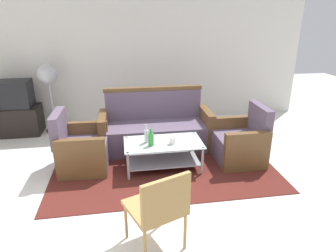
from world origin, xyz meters
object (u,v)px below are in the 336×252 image
at_px(television, 13,94).
at_px(couch, 156,129).
at_px(pedestal_fan, 48,78).
at_px(bottle_clear, 146,136).
at_px(bottle_green, 151,139).
at_px(tv_stand, 18,120).
at_px(armchair_right, 240,143).
at_px(wicker_chair, 159,206).
at_px(armchair_left, 81,150).
at_px(coffee_table, 163,151).
at_px(cup, 172,140).

bearing_deg(television, couch, 158.18).
distance_m(television, pedestal_fan, 0.67).
bearing_deg(couch, bottle_clear, 73.84).
bearing_deg(bottle_green, pedestal_fan, 131.54).
xyz_separation_m(tv_stand, television, (0.00, 0.00, 0.50)).
xyz_separation_m(armchair_right, bottle_green, (-1.36, -0.14, 0.22)).
relative_size(bottle_clear, wicker_chair, 0.32).
distance_m(armchair_left, coffee_table, 1.18).
xyz_separation_m(armchair_left, tv_stand, (-1.29, 1.53, -0.03)).
bearing_deg(cup, tv_stand, 144.93).
bearing_deg(television, pedestal_fan, -175.33).
bearing_deg(couch, coffee_table, 91.98).
height_order(couch, wicker_chair, couch).
bearing_deg(couch, armchair_left, 26.06).
distance_m(bottle_green, pedestal_fan, 2.54).
bearing_deg(pedestal_fan, armchair_left, -66.92).
bearing_deg(bottle_green, television, 141.34).
height_order(couch, pedestal_fan, pedestal_fan).
xyz_separation_m(armchair_right, tv_stand, (-3.63, 1.67, -0.03)).
xyz_separation_m(armchair_right, coffee_table, (-1.18, -0.06, -0.02)).
height_order(bottle_green, tv_stand, bottle_green).
height_order(armchair_left, coffee_table, armchair_left).
bearing_deg(wicker_chair, television, 101.71).
height_order(bottle_clear, bottle_green, bottle_clear).
xyz_separation_m(couch, wicker_chair, (-0.25, -2.32, 0.18)).
distance_m(cup, television, 3.16).
bearing_deg(tv_stand, wicker_chair, -56.48).
bearing_deg(couch, pedestal_fan, -29.32).
bearing_deg(pedestal_fan, bottle_clear, -47.55).
distance_m(cup, tv_stand, 3.15).
relative_size(armchair_right, bottle_clear, 3.20).
bearing_deg(pedestal_fan, wicker_chair, -64.94).
xyz_separation_m(bottle_clear, wicker_chair, (-0.03, -1.60, -0.02)).
bearing_deg(coffee_table, armchair_right, 2.89).
bearing_deg(bottle_clear, armchair_left, 169.76).
bearing_deg(wicker_chair, bottle_clear, 67.05).
bearing_deg(armchair_left, cup, 79.33).
relative_size(couch, armchair_left, 2.12).
distance_m(couch, tv_stand, 2.62).
relative_size(armchair_left, television, 1.41).
height_order(bottle_green, wicker_chair, wicker_chair).
bearing_deg(coffee_table, armchair_left, 170.35).
xyz_separation_m(couch, bottle_clear, (-0.21, -0.71, 0.20)).
xyz_separation_m(armchair_left, television, (-1.29, 1.53, 0.47)).
distance_m(couch, armchair_right, 1.38).
xyz_separation_m(bottle_green, cup, (0.30, 0.01, -0.05)).
relative_size(armchair_left, tv_stand, 1.06).
xyz_separation_m(armchair_left, wicker_chair, (0.89, -1.77, 0.21)).
bearing_deg(tv_stand, television, 89.71).
bearing_deg(tv_stand, pedestal_fan, 4.62).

